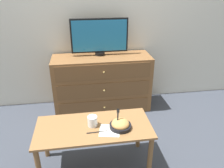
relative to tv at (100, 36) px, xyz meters
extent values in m
plane|color=#383D47|center=(-0.01, 0.17, -0.99)|extent=(12.00, 12.00, 0.00)
cube|color=silver|center=(-0.01, 0.19, 0.31)|extent=(12.00, 0.05, 2.60)
cube|color=brown|center=(0.01, -0.08, -0.62)|extent=(1.27, 0.43, 0.74)
cube|color=brown|center=(0.01, -0.29, -0.86)|extent=(1.17, 0.01, 0.20)
sphere|color=tan|center=(0.01, -0.30, -0.86)|extent=(0.02, 0.02, 0.02)
cube|color=brown|center=(0.01, -0.29, -0.62)|extent=(1.17, 0.01, 0.20)
sphere|color=tan|center=(0.01, -0.30, -0.62)|extent=(0.02, 0.02, 0.02)
cube|color=brown|center=(0.01, -0.29, -0.37)|extent=(1.17, 0.01, 0.20)
sphere|color=tan|center=(0.01, -0.30, -0.37)|extent=(0.02, 0.02, 0.02)
cylinder|color=black|center=(0.00, 0.00, -0.22)|extent=(0.12, 0.12, 0.04)
cube|color=black|center=(0.00, 0.00, 0.01)|extent=(0.72, 0.04, 0.43)
cube|color=#1E6B9E|center=(0.00, -0.02, 0.01)|extent=(0.68, 0.01, 0.39)
cube|color=olive|center=(-0.18, -1.13, -0.54)|extent=(1.03, 0.47, 0.02)
cylinder|color=brown|center=(0.30, -1.33, -0.77)|extent=(0.04, 0.04, 0.44)
cylinder|color=brown|center=(-0.65, -0.94, -0.77)|extent=(0.04, 0.04, 0.44)
cylinder|color=brown|center=(0.30, -0.94, -0.77)|extent=(0.04, 0.04, 0.44)
cylinder|color=black|center=(0.05, -1.19, -0.52)|extent=(0.19, 0.19, 0.03)
ellipsoid|color=tan|center=(0.05, -1.19, -0.49)|extent=(0.16, 0.16, 0.08)
cube|color=black|center=(0.03, -1.18, -0.44)|extent=(0.03, 0.05, 0.14)
cube|color=black|center=(0.04, -1.16, -0.37)|extent=(0.03, 0.02, 0.04)
cylinder|color=beige|center=(-0.19, -1.12, -0.50)|extent=(0.08, 0.08, 0.06)
cylinder|color=white|center=(-0.19, -1.12, -0.49)|extent=(0.09, 0.09, 0.09)
cube|color=silver|center=(-0.05, -1.22, -0.53)|extent=(0.20, 0.20, 0.00)
cube|color=black|center=(-0.16, -1.22, -0.53)|extent=(0.18, 0.02, 0.01)
camera|label=1|loc=(-0.25, -2.72, 0.64)|focal=35.00mm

